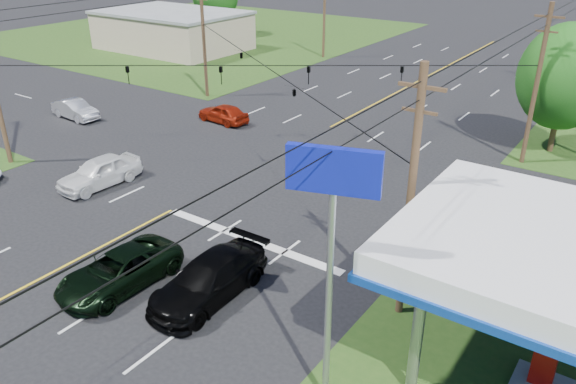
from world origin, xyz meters
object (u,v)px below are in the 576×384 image
Objects in this scene: pole_se at (411,195)px; tree_right_a at (565,77)px; pole_nw at (204,38)px; polesign_se at (332,210)px; pole_ne at (537,84)px; pickup_white at (100,172)px; pickup_dkgreen at (119,271)px; pole_left_far at (324,9)px; suv_black at (209,279)px; retail_nw at (173,31)px; sedan_silver at (75,109)px.

pole_se is 21.02m from tree_right_a.
pole_se is at bearing -34.70° from pole_nw.
pole_se is 1.14× the size of polesign_se.
pole_ne is 25.55m from pickup_white.
pole_nw is 27.17m from tree_right_a.
pole_ne is 3.16m from tree_right_a.
pole_ne reaches higher than pickup_dkgreen.
pole_left_far is at bearing 112.80° from pickup_dkgreen.
tree_right_a is at bearing 87.27° from pole_se.
pole_nw is at bearing 138.01° from polesign_se.
polesign_se is at bearing -1.05° from pickup_dkgreen.
pole_nw reaches higher than tree_right_a.
suv_black is at bearing -107.04° from pole_ne.
pickup_dkgreen is 3.77m from suv_black.
pole_ne is at bearing 90.00° from polesign_se.
retail_nw reaches higher than pickup_dkgreen.
pole_left_far is 1.22× the size of tree_right_a.
suv_black is at bearing -152.82° from pole_se.
sedan_silver is at bearing -156.93° from tree_right_a.
sedan_silver is at bearing -97.88° from pole_left_far.
retail_nw is at bearing 136.09° from suv_black.
pole_nw reaches higher than pickup_white.
suv_black is at bearing -16.24° from pickup_white.
pole_ne reaches higher than pickup_white.
pole_se is 5.67m from polesign_se.
pickup_white is at bearing -134.47° from tree_right_a.
pole_se and pole_nw have the same top height.
pickup_white is at bearing -117.38° from sedan_silver.
pickup_dkgreen is 0.94× the size of suv_black.
pole_left_far reaches higher than retail_nw.
retail_nw is 1.68× the size of pole_se.
retail_nw is 21.60m from pole_nw.
suv_black reaches higher than pickup_dkgreen.
polesign_se is at bearing -15.35° from pickup_white.
retail_nw is 50.11m from suv_black.
retail_nw is 45.02m from pole_ne.
pole_left_far is (0.00, 19.00, 0.25)m from pole_nw.
polesign_se is (-0.00, -5.40, 1.73)m from pole_se.
suv_black is 12.85m from pickup_white.
pole_se is 18.00m from pole_ne.
retail_nw reaches higher than pickup_white.
pole_left_far is 2.08× the size of pickup_white.
pole_nw is at bearing 117.05° from pickup_white.
polesign_se is at bearing -40.25° from retail_nw.
pole_nw is 35.02m from polesign_se.
tree_right_a is 1.46× the size of suv_black.
retail_nw is 26.62m from sedan_silver.
retail_nw is 45.21m from tree_right_a.
tree_right_a is 28.32m from pickup_white.
pickup_dkgreen is 0.63× the size of polesign_se.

